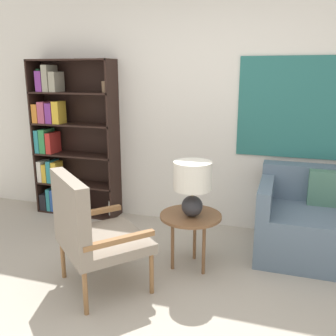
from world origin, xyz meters
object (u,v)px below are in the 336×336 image
Objects in this scene: side_table at (191,220)px; table_lamp at (192,182)px; armchair at (88,227)px; bookshelf at (65,144)px.

side_table is 1.12× the size of table_lamp.
armchair is at bearing -140.57° from table_lamp.
table_lamp is (0.02, -0.03, 0.36)m from side_table.
table_lamp is at bearing 39.43° from armchair.
bookshelf is 3.84× the size of table_lamp.
armchair is 0.90m from side_table.
side_table is 0.36m from table_lamp.
bookshelf reaches higher than side_table.
bookshelf reaches higher than armchair.
bookshelf is 2.04m from table_lamp.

